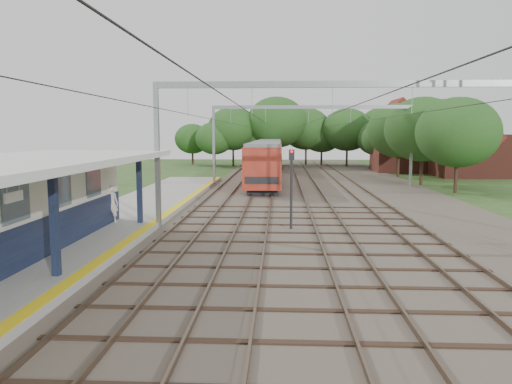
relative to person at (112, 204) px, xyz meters
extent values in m
cube|color=#473D33|center=(11.27, 15.00, -1.20)|extent=(18.00, 90.00, 0.10)
cube|color=gray|center=(-0.23, -1.00, -1.08)|extent=(5.00, 52.00, 0.35)
cube|color=yellow|center=(2.02, -1.00, -0.90)|extent=(0.45, 52.00, 0.01)
cube|color=black|center=(-0.01, -8.00, -0.20)|extent=(0.06, 18.00, 1.40)
cube|color=slate|center=(0.00, -8.00, 1.30)|extent=(0.05, 16.00, 1.30)
cube|color=black|center=(1.37, -9.00, 0.70)|extent=(0.22, 0.22, 3.20)
cube|color=black|center=(1.37, 0.00, 0.70)|extent=(0.22, 0.22, 3.20)
cube|color=white|center=(1.27, -11.00, 1.75)|extent=(0.06, 0.85, 0.26)
cube|color=brown|center=(3.06, 15.00, -1.08)|extent=(0.07, 88.00, 0.15)
cube|color=brown|center=(4.49, 15.00, -1.08)|extent=(0.07, 88.00, 0.15)
cube|color=brown|center=(6.06, 15.00, -1.08)|extent=(0.07, 88.00, 0.15)
cube|color=brown|center=(7.49, 15.00, -1.08)|extent=(0.07, 88.00, 0.15)
cube|color=brown|center=(9.76, 15.00, -1.08)|extent=(0.07, 88.00, 0.15)
cube|color=brown|center=(11.19, 15.00, -1.08)|extent=(0.07, 88.00, 0.15)
cube|color=brown|center=(13.36, 15.00, -1.08)|extent=(0.07, 88.00, 0.15)
cube|color=brown|center=(14.79, 15.00, -1.08)|extent=(0.07, 88.00, 0.15)
cube|color=gray|center=(2.27, 0.00, 2.25)|extent=(0.22, 0.22, 7.00)
cube|color=gray|center=(10.77, 0.00, 5.60)|extent=(17.00, 0.20, 0.30)
cube|color=gray|center=(2.27, 20.00, 2.25)|extent=(0.22, 0.22, 7.00)
cube|color=gray|center=(19.27, 20.00, 2.25)|extent=(0.22, 0.22, 7.00)
cube|color=gray|center=(10.77, 20.00, 5.60)|extent=(17.00, 0.20, 0.30)
cylinder|color=black|center=(3.77, 15.00, 4.25)|extent=(0.02, 88.00, 0.02)
cylinder|color=black|center=(6.77, 15.00, 4.25)|extent=(0.02, 88.00, 0.02)
cylinder|color=black|center=(10.47, 15.00, 4.25)|extent=(0.02, 88.00, 0.02)
cylinder|color=black|center=(14.07, 15.00, 4.25)|extent=(0.02, 88.00, 0.02)
cylinder|color=#382619|center=(-2.73, 46.00, 0.19)|extent=(0.28, 0.28, 2.88)
ellipsoid|color=#1E4719|center=(-2.73, 46.00, 3.71)|extent=(6.72, 6.72, 5.76)
cylinder|color=#382619|center=(3.27, 48.00, 0.01)|extent=(0.28, 0.28, 2.52)
ellipsoid|color=#1E4719|center=(3.27, 48.00, 3.09)|extent=(5.88, 5.88, 5.04)
cylinder|color=#382619|center=(9.27, 45.00, 0.37)|extent=(0.28, 0.28, 3.24)
ellipsoid|color=#1E4719|center=(9.27, 45.00, 4.33)|extent=(7.56, 7.56, 6.48)
cylinder|color=#382619|center=(15.27, 47.00, 0.10)|extent=(0.28, 0.28, 2.70)
ellipsoid|color=#1E4719|center=(15.27, 47.00, 3.40)|extent=(6.30, 6.30, 5.40)
cylinder|color=#382619|center=(21.77, 23.00, 0.01)|extent=(0.28, 0.28, 2.52)
ellipsoid|color=#1E4719|center=(21.77, 23.00, 3.09)|extent=(5.88, 5.88, 5.04)
cylinder|color=#382619|center=(22.27, 39.00, 0.19)|extent=(0.28, 0.28, 2.88)
ellipsoid|color=#1E4719|center=(22.27, 39.00, 3.71)|extent=(6.72, 6.72, 5.76)
cube|color=brown|center=(28.27, 31.00, 1.00)|extent=(7.00, 6.00, 4.50)
cube|color=maroon|center=(28.27, 31.00, 4.15)|extent=(4.99, 6.12, 4.99)
cube|color=brown|center=(23.27, 37.00, 1.25)|extent=(8.00, 6.00, 5.00)
cube|color=maroon|center=(23.27, 37.00, 4.65)|extent=(5.52, 6.12, 5.52)
imported|color=beige|center=(0.00, 0.00, 0.00)|extent=(0.69, 0.49, 1.80)
cube|color=black|center=(6.77, 20.63, -0.93)|extent=(2.26, 16.10, 0.44)
cube|color=maroon|center=(6.77, 20.63, 0.82)|extent=(2.82, 17.50, 3.05)
cube|color=black|center=(6.77, 20.63, 1.13)|extent=(2.86, 16.10, 0.88)
cube|color=slate|center=(6.77, 20.63, 2.47)|extent=(2.59, 17.50, 0.28)
cube|color=black|center=(6.77, 38.73, -0.93)|extent=(2.26, 16.10, 0.44)
cube|color=maroon|center=(6.77, 38.73, 0.82)|extent=(2.82, 17.50, 3.05)
cube|color=black|center=(6.77, 38.73, 1.13)|extent=(2.86, 16.10, 0.88)
cube|color=slate|center=(6.77, 38.73, 2.47)|extent=(2.59, 17.50, 0.28)
cylinder|color=black|center=(8.62, 0.09, 0.51)|extent=(0.12, 0.12, 3.52)
cube|color=black|center=(8.62, 0.09, 2.37)|extent=(0.27, 0.16, 0.48)
sphere|color=red|center=(8.62, -0.01, 2.52)|extent=(0.12, 0.12, 0.12)
camera|label=1|loc=(8.12, -23.35, 3.37)|focal=35.00mm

